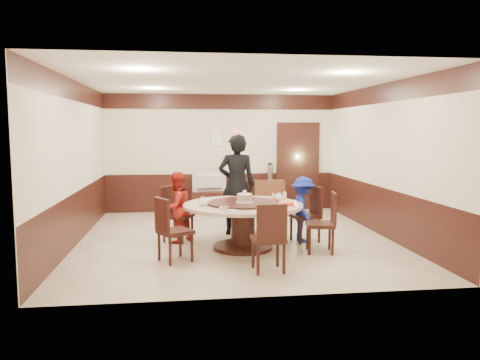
{
  "coord_description": "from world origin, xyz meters",
  "views": [
    {
      "loc": [
        -0.94,
        -8.25,
        1.96
      ],
      "look_at": [
        0.05,
        -0.33,
        1.1
      ],
      "focal_mm": 35.0,
      "sensor_mm": 36.0,
      "label": 1
    }
  ],
  "objects": [
    {
      "name": "notice_right",
      "position": [
        0.55,
        2.96,
        1.45
      ],
      "size": [
        0.3,
        0.0,
        0.22
      ],
      "primitive_type": "cube",
      "color": "white",
      "rests_on": "room"
    },
    {
      "name": "bottle_1",
      "position": [
        0.77,
        -0.64,
        0.83
      ],
      "size": [
        0.06,
        0.06,
        0.16
      ],
      "primitive_type": "cylinder",
      "color": "white",
      "rests_on": "banquet_table"
    },
    {
      "name": "person_standing",
      "position": [
        0.08,
        0.37,
        0.94
      ],
      "size": [
        0.73,
        0.51,
        1.88
      ],
      "primitive_type": "imported",
      "rotation": [
        0.0,
        0.0,
        3.04
      ],
      "color": "black",
      "rests_on": "ground"
    },
    {
      "name": "chair_4",
      "position": [
        0.24,
        -2.02,
        0.3
      ],
      "size": [
        0.46,
        0.47,
        0.97
      ],
      "rotation": [
        0.0,
        0.0,
        6.32
      ],
      "color": "black",
      "rests_on": "ground"
    },
    {
      "name": "teapot_right",
      "position": [
        0.69,
        -0.51,
        0.81
      ],
      "size": [
        0.17,
        0.15,
        0.13
      ],
      "primitive_type": "ellipsoid",
      "color": "white",
      "rests_on": "banquet_table"
    },
    {
      "name": "saucer_near",
      "position": [
        -0.2,
        -1.38,
        0.76
      ],
      "size": [
        0.18,
        0.18,
        0.01
      ],
      "primitive_type": "cylinder",
      "color": "white",
      "rests_on": "banquet_table"
    },
    {
      "name": "notice_left",
      "position": [
        -0.1,
        2.96,
        1.75
      ],
      "size": [
        0.25,
        0.0,
        0.35
      ],
      "primitive_type": "cube",
      "color": "white",
      "rests_on": "room"
    },
    {
      "name": "tv_stand",
      "position": [
        -0.28,
        2.75,
        0.25
      ],
      "size": [
        0.85,
        0.45,
        0.5
      ],
      "primitive_type": "cube",
      "color": "black",
      "rests_on": "ground"
    },
    {
      "name": "person_red",
      "position": [
        -1.04,
        -0.16,
        0.62
      ],
      "size": [
        0.76,
        0.75,
        1.23
      ],
      "primitive_type": "imported",
      "rotation": [
        0.0,
        0.0,
        3.87
      ],
      "color": "#A41E15",
      "rests_on": "ground"
    },
    {
      "name": "chair_3",
      "position": [
        -1.07,
        -1.36,
        0.3
      ],
      "size": [
        0.6,
        0.6,
        0.97
      ],
      "rotation": [
        0.0,
        0.0,
        5.21
      ],
      "color": "black",
      "rests_on": "ground"
    },
    {
      "name": "television",
      "position": [
        -0.28,
        2.75,
        0.73
      ],
      "size": [
        0.82,
        0.21,
        0.47
      ],
      "primitive_type": "imported",
      "rotation": [
        0.0,
        0.0,
        3.27
      ],
      "color": "gray",
      "rests_on": "tv_stand"
    },
    {
      "name": "bowl_0",
      "position": [
        -0.51,
        -0.41,
        0.77
      ],
      "size": [
        0.15,
        0.15,
        0.04
      ],
      "primitive_type": "imported",
      "color": "white",
      "rests_on": "banquet_table"
    },
    {
      "name": "chair_5",
      "position": [
        1.27,
        -1.12,
        0.3
      ],
      "size": [
        0.52,
        0.51,
        0.97
      ],
      "rotation": [
        0.0,
        0.0,
        7.67
      ],
      "color": "black",
      "rests_on": "ground"
    },
    {
      "name": "person_blue",
      "position": [
        1.16,
        -0.37,
        0.57
      ],
      "size": [
        0.45,
        0.76,
        1.15
      ],
      "primitive_type": "imported",
      "rotation": [
        0.0,
        0.0,
        1.54
      ],
      "color": "navy",
      "rests_on": "ground"
    },
    {
      "name": "chair_0",
      "position": [
        1.23,
        -0.36,
        0.3
      ],
      "size": [
        0.53,
        0.53,
        0.97
      ],
      "rotation": [
        0.0,
        0.0,
        1.8
      ],
      "color": "black",
      "rests_on": "ground"
    },
    {
      "name": "bowl_2",
      "position": [
        -0.31,
        -1.25,
        0.77
      ],
      "size": [
        0.15,
        0.15,
        0.04
      ],
      "primitive_type": "imported",
      "color": "white",
      "rests_on": "banquet_table"
    },
    {
      "name": "bowl_1",
      "position": [
        0.42,
        -1.31,
        0.77
      ],
      "size": [
        0.14,
        0.14,
        0.04
      ],
      "primitive_type": "imported",
      "color": "white",
      "rests_on": "banquet_table"
    },
    {
      "name": "chair_1",
      "position": [
        0.31,
        0.59,
        0.3
      ],
      "size": [
        0.5,
        0.51,
        0.97
      ],
      "rotation": [
        0.0,
        0.0,
        3.3
      ],
      "color": "black",
      "rests_on": "ground"
    },
    {
      "name": "banquet_table",
      "position": [
        0.05,
        -0.73,
        0.53
      ],
      "size": [
        1.96,
        1.96,
        0.78
      ],
      "color": "black",
      "rests_on": "ground"
    },
    {
      "name": "bowl_3",
      "position": [
        0.7,
        -0.86,
        0.77
      ],
      "size": [
        0.15,
        0.15,
        0.05
      ],
      "primitive_type": "imported",
      "color": "white",
      "rests_on": "banquet_table"
    },
    {
      "name": "bottle_0",
      "position": [
        0.54,
        -0.81,
        0.83
      ],
      "size": [
        0.06,
        0.06,
        0.16
      ],
      "primitive_type": "cylinder",
      "color": "white",
      "rests_on": "banquet_table"
    },
    {
      "name": "room",
      "position": [
        0.01,
        0.01,
        1.08
      ],
      "size": [
        6.0,
        6.04,
        2.84
      ],
      "color": "beige",
      "rests_on": "ground"
    },
    {
      "name": "thermos",
      "position": [
        1.17,
        2.78,
        0.94
      ],
      "size": [
        0.15,
        0.15,
        0.38
      ],
      "primitive_type": "cylinder",
      "color": "silver",
      "rests_on": "side_cabinet"
    },
    {
      "name": "teapot_left",
      "position": [
        -0.61,
        -0.88,
        0.81
      ],
      "size": [
        0.17,
        0.15,
        0.13
      ],
      "primitive_type": "ellipsoid",
      "color": "white",
      "rests_on": "banquet_table"
    },
    {
      "name": "birthday_cake",
      "position": [
        0.08,
        -0.75,
        0.85
      ],
      "size": [
        0.3,
        0.3,
        0.2
      ],
      "color": "white",
      "rests_on": "banquet_table"
    },
    {
      "name": "side_cabinet",
      "position": [
        1.11,
        2.78,
        0.38
      ],
      "size": [
        0.8,
        0.4,
        0.75
      ],
      "primitive_type": "cube",
      "color": "#5B301E",
      "rests_on": "ground"
    },
    {
      "name": "saucer_far",
      "position": [
        0.5,
        -0.23,
        0.76
      ],
      "size": [
        0.18,
        0.18,
        0.01
      ],
      "primitive_type": "cylinder",
      "color": "white",
      "rests_on": "banquet_table"
    },
    {
      "name": "chair_2",
      "position": [
        -1.03,
        -0.05,
        0.3
      ],
      "size": [
        0.6,
        0.6,
        0.97
      ],
      "rotation": [
        0.0,
        0.0,
        4.2
      ],
      "color": "black",
      "rests_on": "ground"
    },
    {
      "name": "shrimp_platter",
      "position": [
        0.68,
        -1.09,
        0.78
      ],
      "size": [
        0.3,
        0.2,
        0.06
      ],
      "color": "white",
      "rests_on": "banquet_table"
    }
  ]
}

